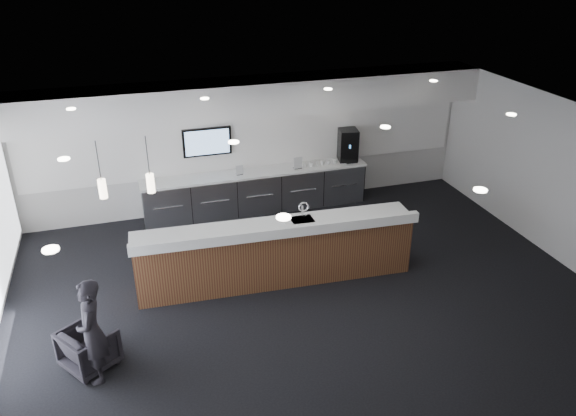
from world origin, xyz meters
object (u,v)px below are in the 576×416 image
object	(u,v)px
coffee_machine	(348,145)
lounge_guest	(92,332)
armchair	(89,348)
service_counter	(276,252)

from	to	relation	value
coffee_machine	lounge_guest	distance (m)	7.33
coffee_machine	lounge_guest	bearing A→B (deg)	-130.42
armchair	lounge_guest	xyz separation A→B (m)	(0.11, -0.28, 0.48)
service_counter	lounge_guest	xyz separation A→B (m)	(-3.08, -1.66, 0.22)
armchair	lounge_guest	distance (m)	0.56
coffee_machine	service_counter	bearing A→B (deg)	-120.58
service_counter	lounge_guest	world-z (taller)	lounge_guest
coffee_machine	lounge_guest	world-z (taller)	coffee_machine
service_counter	coffee_machine	world-z (taller)	coffee_machine
coffee_machine	armchair	bearing A→B (deg)	-132.70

